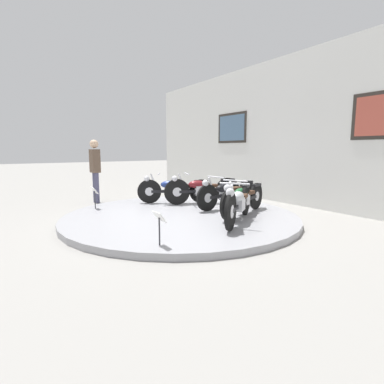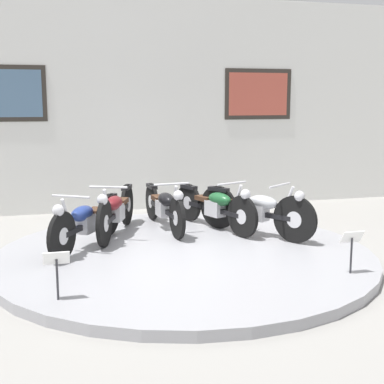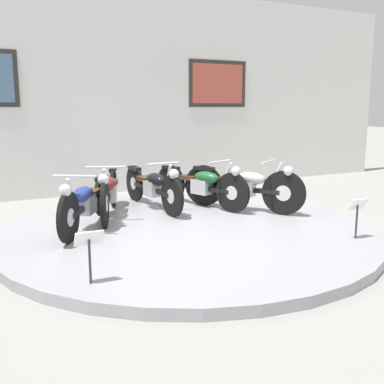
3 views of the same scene
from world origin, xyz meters
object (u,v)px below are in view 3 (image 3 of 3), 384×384
object	(u,v)px
motorcycle_maroon	(109,190)
info_placard_front_left	(89,245)
motorcycle_blue	(86,201)
motorcycle_black	(153,185)
motorcycle_green	(202,184)
motorcycle_silver	(244,185)
info_placard_front_centre	(357,210)

from	to	relation	value
motorcycle_maroon	info_placard_front_left	world-z (taller)	motorcycle_maroon
motorcycle_blue	info_placard_front_left	bearing A→B (deg)	-102.06
motorcycle_blue	motorcycle_maroon	bearing A→B (deg)	49.56
motorcycle_black	info_placard_front_left	world-z (taller)	motorcycle_black
motorcycle_blue	motorcycle_green	distance (m)	2.09
motorcycle_black	info_placard_front_left	bearing A→B (deg)	-121.74
motorcycle_blue	motorcycle_black	world-z (taller)	motorcycle_blue
motorcycle_blue	motorcycle_silver	xyz separation A→B (m)	(2.48, 0.00, 0.02)
motorcycle_maroon	motorcycle_black	bearing A→B (deg)	14.90
motorcycle_maroon	motorcycle_silver	size ratio (longest dim) A/B	1.12
motorcycle_maroon	info_placard_front_centre	xyz separation A→B (m)	(2.42, -2.47, -0.03)
motorcycle_green	motorcycle_black	bearing A→B (deg)	164.82
motorcycle_green	motorcycle_silver	world-z (taller)	motorcycle_silver
motorcycle_black	motorcycle_green	distance (m)	0.80
info_placard_front_left	motorcycle_green	bearing A→B (deg)	45.51
motorcycle_blue	info_placard_front_left	distance (m)	1.96
motorcycle_black	motorcycle_maroon	bearing A→B (deg)	-165.10
motorcycle_silver	info_placard_front_centre	distance (m)	1.97
motorcycle_maroon	motorcycle_green	xyz separation A→B (m)	(1.54, -0.00, -0.02)
motorcycle_black	motorcycle_green	world-z (taller)	motorcycle_green
motorcycle_maroon	info_placard_front_centre	bearing A→B (deg)	-45.55
motorcycle_maroon	motorcycle_blue	bearing A→B (deg)	-130.44
motorcycle_green	motorcycle_silver	size ratio (longest dim) A/B	1.10
motorcycle_silver	info_placard_front_centre	bearing A→B (deg)	-77.97
motorcycle_black	info_placard_front_centre	size ratio (longest dim) A/B	3.83
motorcycle_silver	motorcycle_black	bearing A→B (deg)	148.67
motorcycle_blue	info_placard_front_left	xyz separation A→B (m)	(-0.41, -1.92, -0.01)
info_placard_front_left	info_placard_front_centre	distance (m)	3.30
motorcycle_black	motorcycle_green	bearing A→B (deg)	-15.18
motorcycle_blue	info_placard_front_centre	xyz separation A→B (m)	(2.89, -1.92, -0.01)
motorcycle_blue	motorcycle_green	world-z (taller)	same
info_placard_front_left	motorcycle_maroon	bearing A→B (deg)	70.40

